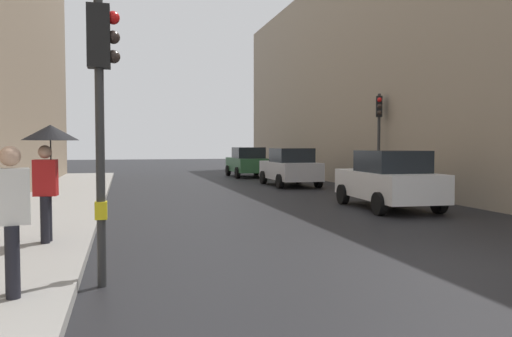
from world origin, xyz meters
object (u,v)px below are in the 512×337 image
(car_white_compact, at_px, (389,180))
(pedestrian_with_umbrella, at_px, (49,150))
(car_green_estate, at_px, (248,162))
(pedestrian_with_black_backpack, at_px, (7,212))
(traffic_light_near_left, at_px, (101,89))
(traffic_light_mid_street, at_px, (379,124))
(car_silver_hatchback, at_px, (290,167))

(car_white_compact, distance_m, pedestrian_with_umbrella, 9.93)
(car_green_estate, xyz_separation_m, pedestrian_with_black_backpack, (-8.50, -23.35, 0.29))
(traffic_light_near_left, distance_m, traffic_light_mid_street, 15.62)
(car_white_compact, xyz_separation_m, pedestrian_with_black_backpack, (-9.05, -7.47, 0.29))
(traffic_light_mid_street, distance_m, car_white_compact, 5.83)
(traffic_light_near_left, bearing_deg, traffic_light_mid_street, 48.59)
(car_green_estate, height_order, car_silver_hatchback, same)
(car_silver_hatchback, bearing_deg, pedestrian_with_umbrella, -124.53)
(traffic_light_mid_street, height_order, car_green_estate, traffic_light_mid_street)
(traffic_light_near_left, bearing_deg, car_white_compact, 39.89)
(car_green_estate, bearing_deg, traffic_light_near_left, -108.29)
(pedestrian_with_black_backpack, bearing_deg, traffic_light_near_left, 36.49)
(pedestrian_with_umbrella, bearing_deg, traffic_light_near_left, -69.17)
(traffic_light_mid_street, bearing_deg, car_white_compact, -114.80)
(traffic_light_near_left, xyz_separation_m, pedestrian_with_black_backpack, (-1.04, -0.77, -1.53))
(traffic_light_mid_street, bearing_deg, traffic_light_near_left, -131.41)
(traffic_light_near_left, xyz_separation_m, car_silver_hatchback, (7.81, 15.54, -1.82))
(traffic_light_near_left, height_order, traffic_light_mid_street, traffic_light_mid_street)
(traffic_light_near_left, distance_m, pedestrian_with_black_backpack, 2.01)
(traffic_light_mid_street, relative_size, car_green_estate, 0.95)
(car_silver_hatchback, xyz_separation_m, pedestrian_with_umbrella, (-8.84, -12.84, 0.96))
(car_white_compact, distance_m, pedestrian_with_black_backpack, 11.74)
(traffic_light_near_left, height_order, car_white_compact, traffic_light_near_left)
(traffic_light_near_left, relative_size, pedestrian_with_umbrella, 1.83)
(pedestrian_with_umbrella, bearing_deg, car_green_estate, 66.88)
(traffic_light_near_left, height_order, car_silver_hatchback, traffic_light_near_left)
(car_silver_hatchback, height_order, pedestrian_with_black_backpack, pedestrian_with_black_backpack)
(pedestrian_with_black_backpack, bearing_deg, traffic_light_mid_street, 47.67)
(car_white_compact, bearing_deg, car_silver_hatchback, 91.29)
(car_green_estate, bearing_deg, traffic_light_mid_street, -75.21)
(traffic_light_mid_street, relative_size, car_silver_hatchback, 0.95)
(car_silver_hatchback, bearing_deg, pedestrian_with_black_backpack, -118.49)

